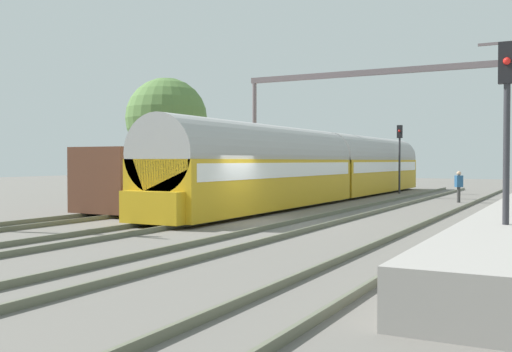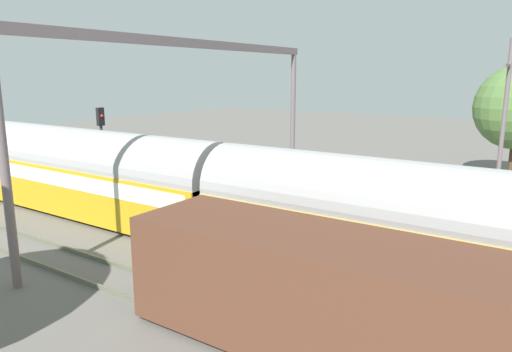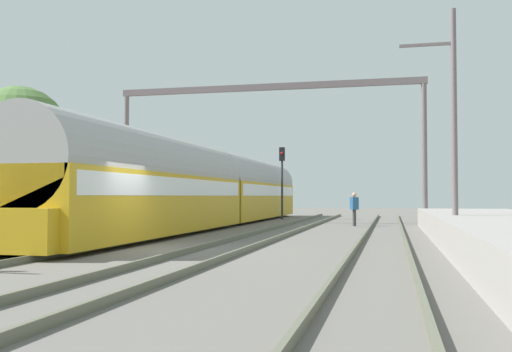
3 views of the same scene
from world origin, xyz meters
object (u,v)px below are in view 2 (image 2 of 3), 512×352
(freight_car, at_px, (398,316))
(railway_signal_far, at_px, (102,142))
(person_crossing, at_px, (282,180))
(catenary_gantry, at_px, (195,85))
(passenger_train, at_px, (222,196))

(freight_car, xyz_separation_m, railway_signal_far, (6.26, 17.15, 1.61))
(person_crossing, bearing_deg, freight_car, -4.15)
(railway_signal_far, bearing_deg, freight_car, -110.06)
(catenary_gantry, bearing_deg, person_crossing, -16.02)
(person_crossing, xyz_separation_m, railway_signal_far, (-5.19, 7.51, 2.05))
(person_crossing, xyz_separation_m, catenary_gantry, (-4.93, 1.42, 4.93))
(freight_car, distance_m, person_crossing, 14.98)
(passenger_train, bearing_deg, railway_signal_far, 78.16)
(person_crossing, distance_m, catenary_gantry, 7.12)
(catenary_gantry, bearing_deg, freight_car, -120.52)
(railway_signal_far, relative_size, catenary_gantry, 0.27)
(freight_car, bearing_deg, person_crossing, 40.10)
(passenger_train, distance_m, catenary_gantry, 5.47)
(passenger_train, xyz_separation_m, railway_signal_far, (1.92, 9.14, 1.11))
(freight_car, xyz_separation_m, person_crossing, (11.45, 9.64, -0.44))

